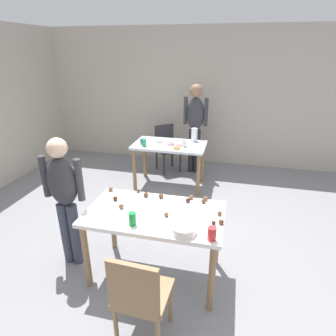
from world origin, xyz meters
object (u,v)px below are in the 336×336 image
object	(u,v)px
mixing_bowl	(184,229)
pitcher_far	(194,135)
dining_table_near	(155,221)
dining_table_far	(169,150)
person_adult_far	(195,121)
chair_far_table	(167,145)
soda_can	(132,219)
chair_near_table	(140,295)
person_girl_near	(64,193)

from	to	relation	value
mixing_bowl	pitcher_far	world-z (taller)	pitcher_far
dining_table_near	mixing_bowl	world-z (taller)	mixing_bowl
dining_table_near	pitcher_far	world-z (taller)	pitcher_far
dining_table_far	person_adult_far	bearing A→B (deg)	65.59
chair_far_table	soda_can	bearing A→B (deg)	-81.89
soda_can	chair_far_table	bearing A→B (deg)	98.11
chair_near_table	dining_table_near	bearing A→B (deg)	97.15
chair_far_table	person_adult_far	bearing A→B (deg)	1.49
chair_far_table	person_adult_far	xyz separation A→B (m)	(0.53, 0.01, 0.50)
chair_far_table	dining_table_far	bearing A→B (deg)	-72.28
mixing_bowl	soda_can	world-z (taller)	soda_can
chair_near_table	pitcher_far	bearing A→B (deg)	91.22
person_girl_near	pitcher_far	distance (m)	2.54
soda_can	pitcher_far	world-z (taller)	pitcher_far
mixing_bowl	soda_can	xyz separation A→B (m)	(-0.46, 0.01, 0.03)
person_adult_far	dining_table_near	bearing A→B (deg)	-89.47
mixing_bowl	soda_can	distance (m)	0.46
person_girl_near	soda_can	world-z (taller)	person_girl_near
person_girl_near	person_adult_far	bearing A→B (deg)	71.96
chair_far_table	soda_can	size ratio (longest dim) A/B	7.13
chair_near_table	chair_far_table	bearing A→B (deg)	100.52
chair_far_table	soda_can	distance (m)	3.05
dining_table_near	mixing_bowl	size ratio (longest dim) A/B	6.30
pitcher_far	dining_table_near	bearing A→B (deg)	-90.69
dining_table_near	pitcher_far	distance (m)	2.34
mixing_bowl	pitcher_far	xyz separation A→B (m)	(-0.30, 2.59, 0.07)
person_girl_near	mixing_bowl	distance (m)	1.29
dining_table_far	chair_far_table	size ratio (longest dim) A/B	1.35
dining_table_far	chair_near_table	distance (m)	2.86
chair_far_table	person_adult_far	world-z (taller)	person_adult_far
dining_table_far	person_girl_near	xyz separation A→B (m)	(-0.60, -2.10, 0.21)
dining_table_near	dining_table_far	world-z (taller)	same
dining_table_near	chair_far_table	bearing A→B (deg)	101.42
dining_table_far	soda_can	distance (m)	2.34
person_adult_far	dining_table_far	bearing A→B (deg)	-114.41
mixing_bowl	person_adult_far	bearing A→B (deg)	96.74
soda_can	pitcher_far	xyz separation A→B (m)	(0.16, 2.58, 0.05)
chair_far_table	mixing_bowl	world-z (taller)	chair_far_table
chair_near_table	person_girl_near	distance (m)	1.31
dining_table_near	dining_table_far	bearing A→B (deg)	99.28
person_adult_far	soda_can	size ratio (longest dim) A/B	13.40
dining_table_far	mixing_bowl	distance (m)	2.44
person_adult_far	mixing_bowl	bearing A→B (deg)	-83.26
dining_table_near	chair_far_table	xyz separation A→B (m)	(-0.56, 2.76, -0.15)
chair_far_table	soda_can	xyz separation A→B (m)	(0.43, -3.00, 0.31)
pitcher_far	person_adult_far	bearing A→B (deg)	96.94
dining_table_far	mixing_bowl	size ratio (longest dim) A/B	5.66
dining_table_far	mixing_bowl	xyz separation A→B (m)	(0.67, -2.34, 0.15)
pitcher_far	chair_far_table	bearing A→B (deg)	144.04
person_girl_near	mixing_bowl	bearing A→B (deg)	-10.60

